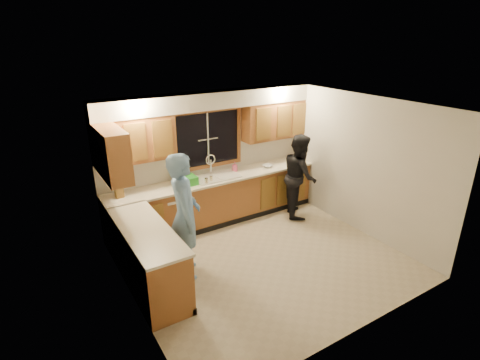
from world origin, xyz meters
The scene contains 26 objects.
floor centered at (0.00, 0.00, 0.00)m, with size 4.20×4.20×0.00m, color #BBAC90.
ceiling centered at (0.00, 0.00, 2.50)m, with size 4.20×4.20×0.00m, color white.
wall_back centered at (0.00, 1.90, 1.25)m, with size 4.20×4.20×0.00m, color beige.
wall_left centered at (-2.10, 0.00, 1.25)m, with size 3.80×3.80×0.00m, color beige.
wall_right centered at (2.10, 0.00, 1.25)m, with size 3.80×3.80×0.00m, color beige.
base_cabinets_back centered at (0.00, 1.60, 0.44)m, with size 4.20×0.60×0.88m, color #9D5D2D.
base_cabinets_left centered at (-1.80, 0.35, 0.44)m, with size 0.60×1.90×0.88m, color #9D5D2D.
countertop_back centered at (0.00, 1.58, 0.90)m, with size 4.20×0.63×0.04m, color #F4E8CD.
countertop_left centered at (-1.79, 0.35, 0.90)m, with size 0.63×1.90×0.04m, color #F4E8CD.
upper_cabinets_left centered at (-1.43, 1.73, 1.83)m, with size 1.35×0.33×0.75m, color #9D5D2D.
upper_cabinets_right centered at (1.43, 1.73, 1.83)m, with size 1.35×0.33×0.75m, color #9D5D2D.
upper_cabinets_return centered at (-1.94, 1.12, 1.83)m, with size 0.33×0.90×0.75m, color #9D5D2D.
soffit centered at (0.00, 1.72, 2.35)m, with size 4.20×0.35×0.30m, color beige.
window_frame centered at (0.00, 1.89, 1.60)m, with size 1.44×0.03×1.14m.
sink centered at (0.00, 1.60, 0.86)m, with size 0.86×0.52×0.57m.
dishwasher centered at (-0.85, 1.59, 0.41)m, with size 0.60×0.56×0.82m, color white.
stove centered at (-1.80, -0.22, 0.45)m, with size 0.58×0.75×0.90m, color white.
man centered at (-1.20, 0.34, 0.97)m, with size 0.70×0.46×1.93m, color #6C98CC.
woman centered at (1.56, 1.02, 0.83)m, with size 0.81×0.63×1.67m, color black.
knife_block centered at (-1.79, 1.62, 1.04)m, with size 0.13×0.11×0.24m, color olive.
cutting_board centered at (-0.64, 1.81, 1.10)m, with size 0.27×0.02×0.36m, color tan.
dish_crate centered at (-0.60, 1.57, 0.99)m, with size 0.32×0.30×0.15m, color green.
soap_bottle centered at (0.48, 1.71, 1.01)m, with size 0.09×0.09×0.19m, color #E8588C.
bowl centered at (1.17, 1.56, 0.94)m, with size 0.20×0.20×0.05m, color silver.
can_left centered at (-0.31, 1.38, 0.98)m, with size 0.07×0.07×0.12m, color beige.
can_right centered at (-0.18, 1.44, 0.98)m, with size 0.06×0.06×0.11m, color beige.
Camera 1 is at (-3.08, -4.24, 3.45)m, focal length 28.00 mm.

